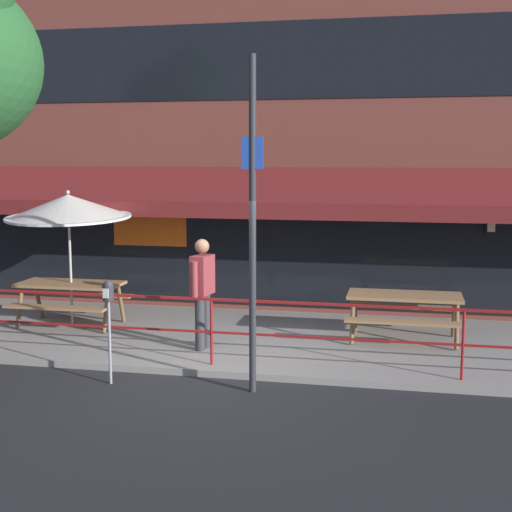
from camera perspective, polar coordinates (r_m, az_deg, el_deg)
name	(u,v)px	position (r m, az deg, el deg)	size (l,w,h in m)	color
ground_plane	(206,378)	(10.08, -4.01, -9.67)	(120.00, 120.00, 0.00)	#232326
patio_deck	(239,338)	(11.93, -1.39, -6.59)	(15.00, 4.00, 0.10)	gray
restaurant_building	(265,137)	(13.72, 0.71, 9.49)	(15.00, 1.60, 6.86)	brown
patio_railing	(211,317)	(10.15, -3.60, -4.87)	(13.84, 0.04, 0.97)	maroon
picnic_table_left	(70,292)	(12.88, -14.63, -2.77)	(1.80, 1.42, 0.76)	#997047
picnic_table_centre	(404,304)	(11.67, 11.78, -3.78)	(1.80, 1.42, 0.76)	#997047
patio_umbrella_left	(68,207)	(12.73, -14.79, 3.80)	(2.14, 2.14, 2.38)	#B7B2A8
pedestrian_walking	(202,288)	(10.93, -4.30, -2.56)	(0.31, 0.61, 1.71)	#333338
parking_meter_near	(108,301)	(9.71, -11.73, -3.51)	(0.15, 0.16, 1.42)	gray
street_sign_pole	(253,224)	(9.02, -0.28, 2.60)	(0.28, 0.09, 4.30)	#2D2D33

